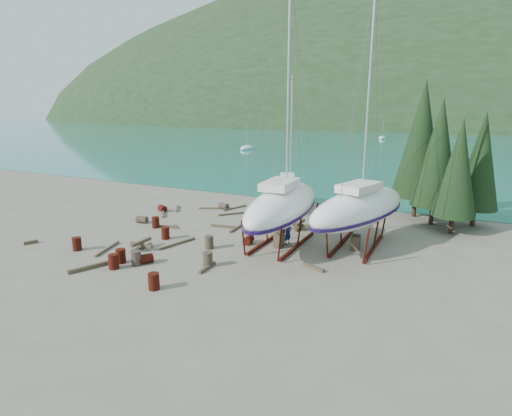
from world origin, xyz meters
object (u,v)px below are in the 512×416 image
at_px(worker, 288,232).
at_px(large_sailboat_near, 283,205).
at_px(small_sailboat_shore, 288,189).
at_px(large_sailboat_far, 359,208).

bearing_deg(worker, large_sailboat_near, 142.26).
height_order(large_sailboat_near, small_sailboat_shore, large_sailboat_near).
height_order(large_sailboat_far, worker, large_sailboat_far).
bearing_deg(worker, small_sailboat_shore, 34.74).
distance_m(small_sailboat_shore, worker, 9.88).
xyz_separation_m(large_sailboat_far, worker, (-4.41, -1.58, -1.88)).
xyz_separation_m(large_sailboat_near, worker, (0.31, 0.26, -1.94)).
bearing_deg(large_sailboat_far, small_sailboat_shore, 153.39).
xyz_separation_m(large_sailboat_far, small_sailboat_shore, (-8.12, 7.51, -0.79)).
bearing_deg(large_sailboat_near, small_sailboat_shore, 106.18).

